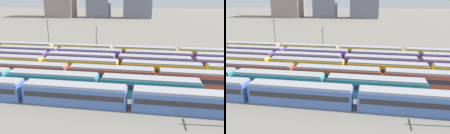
# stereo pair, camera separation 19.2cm
# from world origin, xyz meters

# --- Properties ---
(ground_plane) EXTENTS (600.00, 600.00, 0.00)m
(ground_plane) POSITION_xyz_m (0.00, 15.60, 0.00)
(ground_plane) COLOR slate
(train_track_0) EXTENTS (93.60, 3.06, 3.75)m
(train_track_0) POSITION_xyz_m (33.46, 0.00, 1.90)
(train_track_0) COLOR #4C70BC
(train_track_0) RESTS_ON ground_plane
(train_track_1) EXTENTS (55.80, 3.06, 3.75)m
(train_track_1) POSITION_xyz_m (8.42, 5.20, 1.90)
(train_track_1) COLOR teal
(train_track_1) RESTS_ON ground_plane
(train_track_2) EXTENTS (93.60, 3.06, 3.75)m
(train_track_2) POSITION_xyz_m (38.12, 10.40, 1.90)
(train_track_2) COLOR #BC4C38
(train_track_2) RESTS_ON ground_plane
(train_track_3) EXTENTS (112.50, 3.06, 3.75)m
(train_track_3) POSITION_xyz_m (39.25, 15.60, 1.90)
(train_track_3) COLOR yellow
(train_track_3) RESTS_ON ground_plane
(train_track_4) EXTENTS (74.70, 3.06, 3.75)m
(train_track_4) POSITION_xyz_m (18.93, 20.80, 1.90)
(train_track_4) COLOR #6B429E
(train_track_4) RESTS_ON ground_plane
(train_track_5) EXTENTS (93.60, 3.06, 3.75)m
(train_track_5) POSITION_xyz_m (29.48, 26.00, 1.90)
(train_track_5) COLOR #6B429E
(train_track_5) RESTS_ON ground_plane
(train_track_6) EXTENTS (74.70, 3.06, 3.75)m
(train_track_6) POSITION_xyz_m (16.31, 31.20, 1.90)
(train_track_6) COLOR yellow
(train_track_6) RESTS_ON ground_plane
(catenary_pole_1) EXTENTS (0.24, 3.20, 10.88)m
(catenary_pole_1) POSITION_xyz_m (-5.39, 34.30, 6.00)
(catenary_pole_1) COLOR #4C4C51
(catenary_pole_1) RESTS_ON ground_plane
(catenary_pole_3) EXTENTS (0.24, 3.20, 8.75)m
(catenary_pole_3) POSITION_xyz_m (10.70, 33.91, 4.90)
(catenary_pole_3) COLOR #4C4C51
(catenary_pole_3) RESTS_ON ground_plane
(distant_building_2) EXTENTS (22.87, 14.70, 23.86)m
(distant_building_2) POSITION_xyz_m (17.52, 157.66, 11.93)
(distant_building_2) COLOR slate
(distant_building_2) RESTS_ON ground_plane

